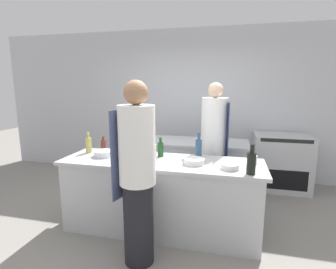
% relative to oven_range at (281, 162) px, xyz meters
% --- Properties ---
extents(ground_plane, '(16.00, 16.00, 0.00)m').
position_rel_oven_range_xyz_m(ground_plane, '(-1.65, -1.76, -0.47)').
color(ground_plane, gray).
extents(wall_back, '(8.00, 0.06, 2.80)m').
position_rel_oven_range_xyz_m(wall_back, '(-1.65, 0.37, 0.93)').
color(wall_back, silver).
rests_on(wall_back, ground_plane).
extents(prep_counter, '(2.40, 0.73, 0.88)m').
position_rel_oven_range_xyz_m(prep_counter, '(-1.65, -1.76, -0.03)').
color(prep_counter, '#B7BABC').
rests_on(prep_counter, ground_plane).
extents(pass_counter, '(1.89, 0.72, 0.88)m').
position_rel_oven_range_xyz_m(pass_counter, '(-1.51, -0.57, -0.03)').
color(pass_counter, '#B7BABC').
rests_on(pass_counter, ground_plane).
extents(oven_range, '(0.92, 0.64, 0.95)m').
position_rel_oven_range_xyz_m(oven_range, '(0.00, 0.00, 0.00)').
color(oven_range, '#B7BABC').
rests_on(oven_range, ground_plane).
extents(chef_at_prep_near, '(0.40, 0.38, 1.81)m').
position_rel_oven_range_xyz_m(chef_at_prep_near, '(-1.71, -2.40, 0.44)').
color(chef_at_prep_near, black).
rests_on(chef_at_prep_near, ground_plane).
extents(chef_at_stove, '(0.37, 0.36, 1.80)m').
position_rel_oven_range_xyz_m(chef_at_stove, '(-1.07, -1.08, 0.43)').
color(chef_at_stove, black).
rests_on(chef_at_stove, ground_plane).
extents(bottle_olive_oil, '(0.09, 0.09, 0.31)m').
position_rel_oven_range_xyz_m(bottle_olive_oil, '(-0.65, -2.01, 0.53)').
color(bottle_olive_oil, black).
rests_on(bottle_olive_oil, prep_counter).
extents(bottle_vinegar, '(0.08, 0.08, 0.27)m').
position_rel_oven_range_xyz_m(bottle_vinegar, '(-1.73, -1.80, 0.52)').
color(bottle_vinegar, silver).
rests_on(bottle_vinegar, prep_counter).
extents(bottle_wine, '(0.08, 0.08, 0.31)m').
position_rel_oven_range_xyz_m(bottle_wine, '(-1.23, -1.54, 0.53)').
color(bottle_wine, '#2D5175').
rests_on(bottle_wine, prep_counter).
extents(bottle_cooking_oil, '(0.07, 0.07, 0.20)m').
position_rel_oven_range_xyz_m(bottle_cooking_oil, '(-2.54, -1.47, 0.49)').
color(bottle_cooking_oil, '#5B2319').
rests_on(bottle_cooking_oil, prep_counter).
extents(bottle_sauce, '(0.07, 0.07, 0.24)m').
position_rel_oven_range_xyz_m(bottle_sauce, '(-1.70, -1.58, 0.51)').
color(bottle_sauce, '#19471E').
rests_on(bottle_sauce, prep_counter).
extents(bottle_water, '(0.08, 0.08, 0.27)m').
position_rel_oven_range_xyz_m(bottle_water, '(-2.68, -1.62, 0.52)').
color(bottle_water, '#B2A84C').
rests_on(bottle_water, prep_counter).
extents(bowl_mixing_large, '(0.19, 0.19, 0.06)m').
position_rel_oven_range_xyz_m(bowl_mixing_large, '(-0.85, -1.89, 0.44)').
color(bowl_mixing_large, white).
rests_on(bowl_mixing_large, prep_counter).
extents(bowl_prep_small, '(0.24, 0.24, 0.07)m').
position_rel_oven_range_xyz_m(bowl_prep_small, '(-2.40, -1.75, 0.45)').
color(bowl_prep_small, white).
rests_on(bowl_prep_small, prep_counter).
extents(bowl_ceramic_blue, '(0.24, 0.24, 0.06)m').
position_rel_oven_range_xyz_m(bowl_ceramic_blue, '(-1.25, -1.80, 0.44)').
color(bowl_ceramic_blue, white).
rests_on(bowl_ceramic_blue, prep_counter).
extents(cup, '(0.09, 0.09, 0.09)m').
position_rel_oven_range_xyz_m(cup, '(-0.60, -1.64, 0.46)').
color(cup, white).
rests_on(cup, prep_counter).
extents(cutting_board, '(0.33, 0.22, 0.01)m').
position_rel_oven_range_xyz_m(cutting_board, '(-1.95, -1.84, 0.42)').
color(cutting_board, tan).
rests_on(cutting_board, prep_counter).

